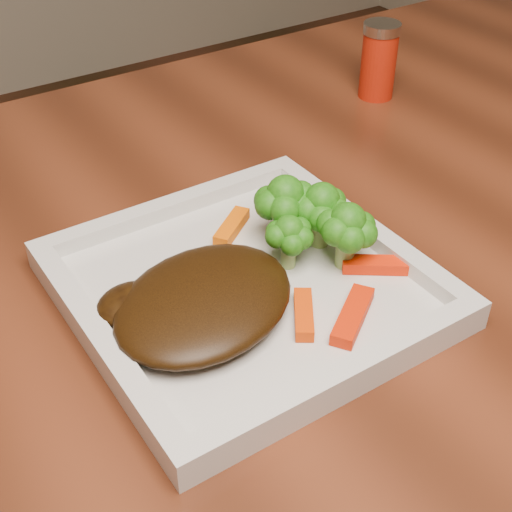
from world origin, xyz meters
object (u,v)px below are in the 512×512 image
plate (246,290)px  steak (204,301)px  dining_table (440,412)px  spice_shaker (379,61)px

plate → steak: steak is taller
dining_table → spice_shaker: size_ratio=17.39×
dining_table → steak: size_ratio=10.43×
dining_table → steak: bearing=-174.4°
plate → spice_shaker: 0.42m
plate → spice_shaker: bearing=34.4°
plate → steak: 0.05m
spice_shaker → dining_table: bearing=-95.0°
plate → steak: bearing=-162.4°
dining_table → plate: size_ratio=5.93×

